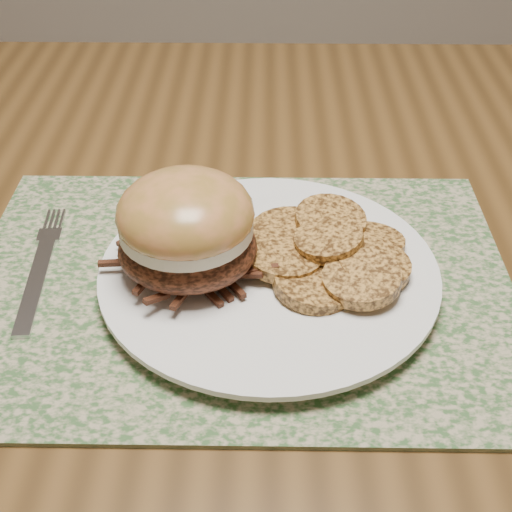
{
  "coord_description": "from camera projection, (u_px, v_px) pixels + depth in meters",
  "views": [
    {
      "loc": [
        -0.14,
        -0.54,
        1.13
      ],
      "look_at": [
        -0.14,
        -0.1,
        0.79
      ],
      "focal_mm": 50.0,
      "sensor_mm": 36.0,
      "label": 1
    }
  ],
  "objects": [
    {
      "name": "fork",
      "position": [
        41.0,
        266.0,
        0.6
      ],
      "size": [
        0.03,
        0.17,
        0.0
      ],
      "rotation": [
        0.0,
        0.0,
        0.08
      ],
      "color": "silver",
      "rests_on": "placemat"
    },
    {
      "name": "roasted_potatoes",
      "position": [
        329.0,
        251.0,
        0.58
      ],
      "size": [
        0.15,
        0.16,
        0.03
      ],
      "color": "#BC8137",
      "rests_on": "dinner_plate"
    },
    {
      "name": "dinner_plate",
      "position": [
        269.0,
        275.0,
        0.58
      ],
      "size": [
        0.26,
        0.26,
        0.02
      ],
      "primitive_type": "cylinder",
      "color": "white",
      "rests_on": "placemat"
    },
    {
      "name": "dining_table",
      "position": [
        403.0,
        292.0,
        0.71
      ],
      "size": [
        1.5,
        0.9,
        0.75
      ],
      "color": "brown",
      "rests_on": "ground"
    },
    {
      "name": "placemat",
      "position": [
        240.0,
        284.0,
        0.59
      ],
      "size": [
        0.45,
        0.33,
        0.0
      ],
      "primitive_type": "cube",
      "color": "#385C2F",
      "rests_on": "dining_table"
    },
    {
      "name": "pork_sandwich",
      "position": [
        186.0,
        228.0,
        0.55
      ],
      "size": [
        0.11,
        0.11,
        0.08
      ],
      "rotation": [
        0.0,
        0.0,
        -0.02
      ],
      "color": "black",
      "rests_on": "dinner_plate"
    }
  ]
}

